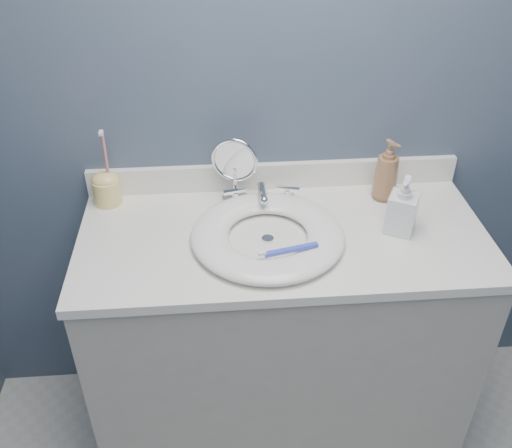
{
  "coord_description": "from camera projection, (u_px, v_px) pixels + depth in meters",
  "views": [
    {
      "loc": [
        -0.19,
        -0.38,
        1.88
      ],
      "look_at": [
        -0.08,
        0.94,
        0.94
      ],
      "focal_mm": 40.0,
      "sensor_mm": 36.0,
      "label": 1
    }
  ],
  "objects": [
    {
      "name": "drain",
      "position": [
        268.0,
        239.0,
        1.67
      ],
      "size": [
        0.04,
        0.04,
        0.01
      ],
      "primitive_type": "cylinder",
      "color": "silver",
      "rests_on": "countertop"
    },
    {
      "name": "toothbrush_lying",
      "position": [
        289.0,
        250.0,
        1.56
      ],
      "size": [
        0.17,
        0.05,
        0.02
      ],
      "rotation": [
        0.0,
        0.0,
        0.23
      ],
      "color": "blue",
      "rests_on": "basin"
    },
    {
      "name": "toothbrush_holder",
      "position": [
        107.0,
        187.0,
        1.8
      ],
      "size": [
        0.09,
        0.09,
        0.25
      ],
      "rotation": [
        0.0,
        0.0,
        0.34
      ],
      "color": "#F9D87C",
      "rests_on": "countertop"
    },
    {
      "name": "soap_bottle_clear",
      "position": [
        403.0,
        205.0,
        1.66
      ],
      "size": [
        0.11,
        0.11,
        0.18
      ],
      "primitive_type": "imported",
      "rotation": [
        0.0,
        0.0,
        -0.49
      ],
      "color": "silver",
      "rests_on": "countertop"
    },
    {
      "name": "faucet",
      "position": [
        262.0,
        196.0,
        1.81
      ],
      "size": [
        0.25,
        0.13,
        0.07
      ],
      "color": "silver",
      "rests_on": "countertop"
    },
    {
      "name": "backsplash",
      "position": [
        274.0,
        176.0,
        1.89
      ],
      "size": [
        1.22,
        0.02,
        0.09
      ],
      "primitive_type": "cube",
      "color": "white",
      "rests_on": "countertop"
    },
    {
      "name": "makeup_mirror",
      "position": [
        235.0,
        167.0,
        1.78
      ],
      "size": [
        0.15,
        0.08,
        0.22
      ],
      "rotation": [
        0.0,
        0.0,
        -0.29
      ],
      "color": "silver",
      "rests_on": "countertop"
    },
    {
      "name": "countertop",
      "position": [
        283.0,
        237.0,
        1.71
      ],
      "size": [
        1.22,
        0.57,
        0.03
      ],
      "primitive_type": "cube",
      "color": "white",
      "rests_on": "vanity_cabinet"
    },
    {
      "name": "vanity_cabinet",
      "position": [
        280.0,
        340.0,
        1.96
      ],
      "size": [
        1.2,
        0.55,
        0.85
      ],
      "primitive_type": "cube",
      "color": "#AFA9A0",
      "rests_on": "ground"
    },
    {
      "name": "back_wall",
      "position": [
        275.0,
        96.0,
        1.74
      ],
      "size": [
        2.2,
        0.02,
        2.4
      ],
      "primitive_type": "cube",
      "color": "#415361",
      "rests_on": "ground"
    },
    {
      "name": "basin",
      "position": [
        268.0,
        235.0,
        1.66
      ],
      "size": [
        0.45,
        0.45,
        0.04
      ],
      "primitive_type": null,
      "color": "white",
      "rests_on": "countertop"
    },
    {
      "name": "soap_bottle_amber",
      "position": [
        387.0,
        170.0,
        1.8
      ],
      "size": [
        0.11,
        0.11,
        0.21
      ],
      "primitive_type": "imported",
      "rotation": [
        0.0,
        0.0,
        0.49
      ],
      "color": "#946543",
      "rests_on": "countertop"
    }
  ]
}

